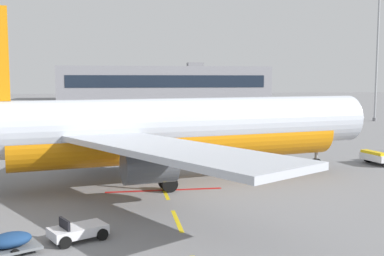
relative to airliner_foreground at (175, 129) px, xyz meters
name	(u,v)px	position (x,y,z in m)	size (l,w,h in m)	color
ground	(341,146)	(20.90, 15.41, -3.95)	(400.00, 400.00, 0.00)	slate
apron_paint_markings	(149,155)	(-1.10, 12.73, -3.95)	(8.00, 95.36, 0.01)	yellow
airliner_foreground	(175,129)	(0.00, 0.00, 0.00)	(34.62, 33.88, 12.20)	silver
apron_light_mast_far	(378,28)	(42.00, 44.38, 12.77)	(1.80, 1.80, 27.16)	slate
terminal_satellite	(165,83)	(13.91, 144.29, 2.19)	(78.34, 19.75, 13.85)	gray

